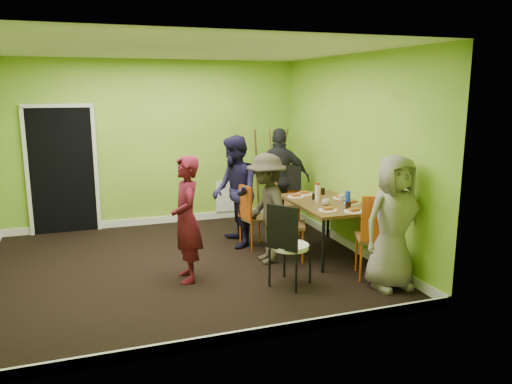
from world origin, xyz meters
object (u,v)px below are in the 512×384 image
at_px(thermos, 317,193).
at_px(blue_bottle, 348,198).
at_px(chair_left_near, 284,218).
at_px(person_standing, 187,219).
at_px(person_back_end, 280,179).
at_px(person_left_near, 267,208).
at_px(easel, 269,174).
at_px(dining_table, 327,206).
at_px(chair_left_far, 251,213).
at_px(chair_front_end, 377,232).
at_px(chair_bentwood, 287,241).
at_px(chair_back_end, 287,184).
at_px(person_front_end, 394,223).
at_px(person_left_far, 235,191).
at_px(orange_bottle, 318,196).

distance_m(thermos, blue_bottle, 0.46).
height_order(chair_left_near, thermos, chair_left_near).
bearing_deg(person_standing, person_back_end, 135.69).
xyz_separation_m(chair_left_near, person_left_near, (-0.27, -0.05, 0.17)).
xyz_separation_m(easel, blue_bottle, (0.24, -2.41, 0.04)).
distance_m(dining_table, person_back_end, 1.45).
height_order(chair_left_far, easel, easel).
bearing_deg(chair_front_end, person_left_near, 157.29).
bearing_deg(person_back_end, person_standing, 66.81).
height_order(chair_bentwood, person_standing, person_standing).
xyz_separation_m(chair_left_far, chair_back_end, (0.88, 0.72, 0.24)).
height_order(chair_back_end, thermos, chair_back_end).
xyz_separation_m(dining_table, person_front_end, (0.16, -1.39, 0.10)).
distance_m(person_left_near, person_front_end, 1.72).
bearing_deg(person_left_far, person_standing, -36.63).
bearing_deg(easel, chair_front_end, -86.97).
bearing_deg(person_left_far, person_left_near, 16.48).
distance_m(chair_left_far, person_left_far, 0.40).
height_order(chair_front_end, person_front_end, person_front_end).
bearing_deg(person_front_end, chair_left_near, 119.07).
bearing_deg(chair_front_end, person_left_far, 145.82).
distance_m(person_standing, person_back_end, 2.65).
relative_size(easel, orange_bottle, 21.90).
xyz_separation_m(dining_table, thermos, (-0.10, 0.10, 0.17)).
bearing_deg(chair_bentwood, orange_bottle, 103.16).
xyz_separation_m(chair_left_near, person_left_far, (-0.46, 0.78, 0.25)).
relative_size(orange_bottle, person_left_near, 0.05).
height_order(chair_left_far, chair_back_end, chair_back_end).
bearing_deg(chair_back_end, orange_bottle, 113.19).
bearing_deg(easel, orange_bottle, -88.75).
bearing_deg(thermos, person_standing, -166.67).
distance_m(blue_bottle, person_left_near, 1.14).
bearing_deg(chair_front_end, chair_bentwood, -164.14).
bearing_deg(thermos, person_front_end, -80.19).
xyz_separation_m(chair_left_near, person_standing, (-1.42, -0.36, 0.19)).
xyz_separation_m(person_back_end, person_front_end, (0.30, -2.82, -0.05)).
xyz_separation_m(chair_back_end, thermos, (-0.04, -1.20, 0.09)).
distance_m(orange_bottle, person_back_end, 1.18).
relative_size(dining_table, person_back_end, 0.89).
bearing_deg(orange_bottle, chair_front_end, -84.52).
height_order(person_standing, person_front_end, person_front_end).
xyz_separation_m(person_standing, person_left_far, (0.95, 1.14, 0.06)).
distance_m(chair_left_near, chair_back_end, 1.46).
bearing_deg(chair_front_end, person_standing, -176.20).
distance_m(chair_back_end, person_back_end, 0.17).
relative_size(blue_bottle, person_front_end, 0.13).
bearing_deg(person_standing, chair_bentwood, 63.09).
bearing_deg(person_back_end, thermos, 115.62).
bearing_deg(chair_left_far, blue_bottle, 40.95).
xyz_separation_m(chair_left_far, blue_bottle, (1.12, -0.84, 0.31)).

